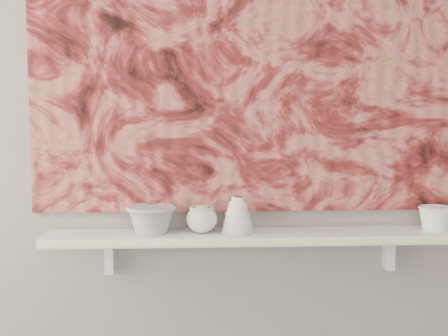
{
  "coord_description": "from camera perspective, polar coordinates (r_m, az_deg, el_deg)",
  "views": [
    {
      "loc": [
        -0.21,
        -0.56,
        1.36
      ],
      "look_at": [
        -0.1,
        1.49,
        1.15
      ],
      "focal_mm": 50.0,
      "sensor_mm": 36.0,
      "label": 1
    }
  ],
  "objects": [
    {
      "name": "wall_back",
      "position": [
        2.17,
        2.45,
        5.56
      ],
      "size": [
        3.6,
        0.0,
        3.6
      ],
      "primitive_type": "plane",
      "rotation": [
        1.57,
        0.0,
        0.0
      ],
      "color": "gray",
      "rests_on": "floor"
    },
    {
      "name": "shelf",
      "position": [
        2.12,
        2.64,
        -6.29
      ],
      "size": [
        1.4,
        0.18,
        0.03
      ],
      "primitive_type": "cube",
      "color": "silver",
      "rests_on": "wall_back"
    },
    {
      "name": "shelf_stripe",
      "position": [
        2.03,
        2.9,
        -6.85
      ],
      "size": [
        1.4,
        0.01,
        0.02
      ],
      "primitive_type": "cube",
      "color": "#F5ECA3",
      "rests_on": "shelf"
    },
    {
      "name": "bracket_left",
      "position": [
        2.21,
        -10.41,
        -7.88
      ],
      "size": [
        0.03,
        0.06,
        0.12
      ],
      "primitive_type": "cube",
      "color": "silver",
      "rests_on": "wall_back"
    },
    {
      "name": "bracket_right",
      "position": [
        2.3,
        14.81,
        -7.44
      ],
      "size": [
        0.03,
        0.06,
        0.12
      ],
      "primitive_type": "cube",
      "color": "silver",
      "rests_on": "wall_back"
    },
    {
      "name": "painting",
      "position": [
        2.16,
        2.51,
        10.6
      ],
      "size": [
        1.5,
        0.02,
        1.1
      ],
      "primitive_type": "cube",
      "color": "maroon",
      "rests_on": "wall_back"
    },
    {
      "name": "house_motif",
      "position": [
        2.24,
        14.07,
        2.37
      ],
      "size": [
        0.09,
        0.0,
        0.08
      ],
      "primitive_type": "cube",
      "color": "black",
      "rests_on": "painting"
    },
    {
      "name": "bowl_grey",
      "position": [
        2.1,
        -6.67,
        -4.68
      ],
      "size": [
        0.2,
        0.2,
        0.1
      ],
      "primitive_type": null,
      "rotation": [
        0.0,
        0.0,
        0.2
      ],
      "color": "gray",
      "rests_on": "shelf"
    },
    {
      "name": "cup_cream",
      "position": [
        2.1,
        -2.05,
        -4.7
      ],
      "size": [
        0.13,
        0.13,
        0.09
      ],
      "primitive_type": null,
      "rotation": [
        0.0,
        0.0,
        -0.3
      ],
      "color": "silver",
      "rests_on": "shelf"
    },
    {
      "name": "bell_vessel",
      "position": [
        2.1,
        1.27,
        -4.29
      ],
      "size": [
        0.12,
        0.12,
        0.12
      ],
      "primitive_type": null,
      "rotation": [
        0.0,
        0.0,
        0.05
      ],
      "color": "white",
      "rests_on": "shelf"
    },
    {
      "name": "bowl_white",
      "position": [
        2.26,
        18.76,
        -4.37
      ],
      "size": [
        0.12,
        0.12,
        0.08
      ],
      "primitive_type": null,
      "rotation": [
        0.0,
        0.0,
        -0.0
      ],
      "color": "white",
      "rests_on": "shelf"
    }
  ]
}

